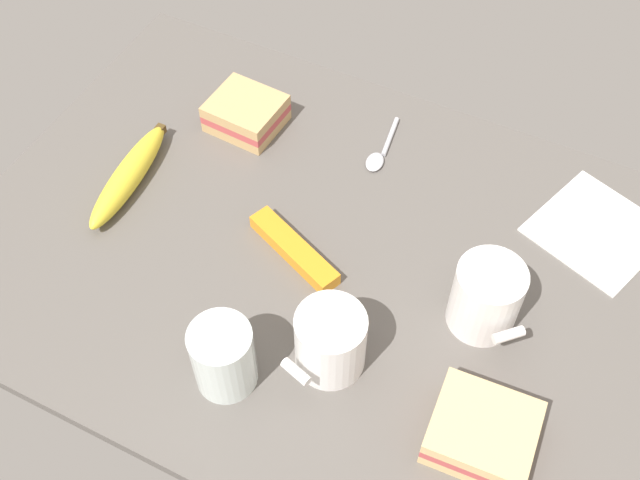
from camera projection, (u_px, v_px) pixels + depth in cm
name	position (u px, v px, depth cm)	size (l,w,h in cm)	color
tabletop	(320.00, 259.00, 98.71)	(90.00, 64.00, 2.00)	#5B5651
coffee_mug_black	(486.00, 297.00, 88.39)	(9.58, 9.59, 9.39)	white
coffee_mug_milky	(330.00, 341.00, 85.45)	(8.02, 10.32, 8.63)	white
sandwich_main	(482.00, 432.00, 81.49)	(11.36, 10.35, 4.40)	#DBB77A
sandwich_side	(246.00, 113.00, 109.79)	(10.23, 9.33, 4.40)	tan
glass_of_milk	(224.00, 359.00, 84.48)	(7.04, 7.04, 9.25)	silver
banana	(129.00, 175.00, 103.40)	(5.39, 19.50, 3.57)	yellow
spoon	(380.00, 153.00, 107.69)	(3.06, 11.10, 0.80)	silver
snack_bar	(294.00, 250.00, 97.08)	(14.33, 2.93, 2.00)	orange
paper_napkin	(597.00, 231.00, 99.94)	(14.49, 14.49, 0.30)	white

